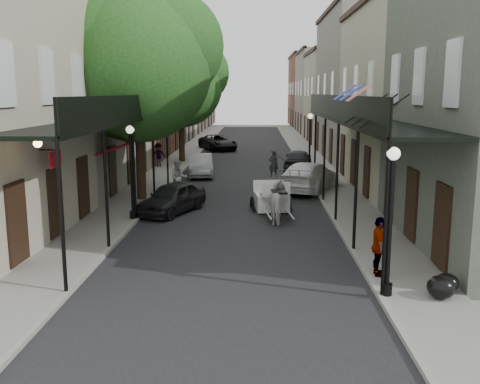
# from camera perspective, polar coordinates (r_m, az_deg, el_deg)

# --- Properties ---
(ground) EXTENTS (140.00, 140.00, 0.00)m
(ground) POSITION_cam_1_polar(r_m,az_deg,el_deg) (15.65, -1.39, -8.46)
(ground) COLOR gray
(ground) RESTS_ON ground
(road) EXTENTS (8.00, 90.00, 0.01)m
(road) POSITION_cam_1_polar(r_m,az_deg,el_deg) (35.15, 0.37, 2.27)
(road) COLOR black
(road) RESTS_ON ground
(sidewalk_left) EXTENTS (2.20, 90.00, 0.12)m
(sidewalk_left) POSITION_cam_1_polar(r_m,az_deg,el_deg) (35.61, -7.70, 2.37)
(sidewalk_left) COLOR gray
(sidewalk_left) RESTS_ON ground
(sidewalk_right) EXTENTS (2.20, 90.00, 0.12)m
(sidewalk_right) POSITION_cam_1_polar(r_m,az_deg,el_deg) (35.38, 8.50, 2.29)
(sidewalk_right) COLOR gray
(sidewalk_right) RESTS_ON ground
(building_row_left) EXTENTS (5.00, 80.00, 10.50)m
(building_row_left) POSITION_cam_1_polar(r_m,az_deg,el_deg) (45.75, -10.33, 10.63)
(building_row_left) COLOR #A8A186
(building_row_left) RESTS_ON ground
(building_row_right) EXTENTS (5.00, 80.00, 10.50)m
(building_row_right) POSITION_cam_1_polar(r_m,az_deg,el_deg) (45.44, 11.79, 10.58)
(building_row_right) COLOR gray
(building_row_right) RESTS_ON ground
(gallery_left) EXTENTS (2.20, 18.05, 4.88)m
(gallery_left) POSITION_cam_1_polar(r_m,az_deg,el_deg) (22.49, -12.84, 7.65)
(gallery_left) COLOR black
(gallery_left) RESTS_ON sidewalk_left
(gallery_right) EXTENTS (2.20, 18.05, 4.88)m
(gallery_right) POSITION_cam_1_polar(r_m,az_deg,el_deg) (22.13, 12.16, 7.64)
(gallery_right) COLOR black
(gallery_right) RESTS_ON sidewalk_right
(tree_near) EXTENTS (7.31, 6.80, 9.63)m
(tree_near) POSITION_cam_1_polar(r_m,az_deg,el_deg) (25.48, -9.91, 13.56)
(tree_near) COLOR #382619
(tree_near) RESTS_ON sidewalk_left
(tree_far) EXTENTS (6.45, 6.00, 8.61)m
(tree_far) POSITION_cam_1_polar(r_m,az_deg,el_deg) (39.28, -5.80, 11.62)
(tree_far) COLOR #382619
(tree_far) RESTS_ON sidewalk_left
(lamppost_right_near) EXTENTS (0.32, 0.32, 3.71)m
(lamppost_right_near) POSITION_cam_1_polar(r_m,az_deg,el_deg) (13.54, 15.72, -2.87)
(lamppost_right_near) COLOR black
(lamppost_right_near) RESTS_ON sidewalk_right
(lamppost_left) EXTENTS (0.32, 0.32, 3.71)m
(lamppost_left) POSITION_cam_1_polar(r_m,az_deg,el_deg) (21.56, -11.49, 2.24)
(lamppost_left) COLOR black
(lamppost_left) RESTS_ON sidewalk_left
(lamppost_right_far) EXTENTS (0.32, 0.32, 3.71)m
(lamppost_right_far) POSITION_cam_1_polar(r_m,az_deg,el_deg) (33.08, 7.44, 5.22)
(lamppost_right_far) COLOR black
(lamppost_right_far) RESTS_ON sidewalk_right
(horse) EXTENTS (1.10, 2.01, 1.62)m
(horse) POSITION_cam_1_polar(r_m,az_deg,el_deg) (21.23, 4.22, -1.11)
(horse) COLOR silver
(horse) RESTS_ON ground
(carriage) EXTENTS (1.84, 2.53, 2.71)m
(carriage) POSITION_cam_1_polar(r_m,az_deg,el_deg) (23.64, 3.23, 0.71)
(carriage) COLOR black
(carriage) RESTS_ON ground
(pedestrian_walking) EXTENTS (1.02, 0.88, 1.80)m
(pedestrian_walking) POSITION_cam_1_polar(r_m,az_deg,el_deg) (26.79, -6.56, 1.50)
(pedestrian_walking) COLOR beige
(pedestrian_walking) RESTS_ON ground
(pedestrian_sidewalk_left) EXTENTS (1.17, 0.90, 1.60)m
(pedestrian_sidewalk_left) POSITION_cam_1_polar(r_m,az_deg,el_deg) (36.74, -8.69, 3.94)
(pedestrian_sidewalk_left) COLOR gray
(pedestrian_sidewalk_left) RESTS_ON sidewalk_left
(pedestrian_sidewalk_right) EXTENTS (0.45, 0.99, 1.66)m
(pedestrian_sidewalk_right) POSITION_cam_1_polar(r_m,az_deg,el_deg) (15.18, 14.59, -5.66)
(pedestrian_sidewalk_right) COLOR gray
(pedestrian_sidewalk_right) RESTS_ON sidewalk_right
(car_left_near) EXTENTS (2.94, 4.18, 1.32)m
(car_left_near) POSITION_cam_1_polar(r_m,az_deg,el_deg) (23.01, -7.26, -0.63)
(car_left_near) COLOR black
(car_left_near) RESTS_ON ground
(car_left_mid) EXTENTS (1.93, 4.24, 1.35)m
(car_left_mid) POSITION_cam_1_polar(r_m,az_deg,el_deg) (32.96, -4.25, 2.85)
(car_left_mid) COLOR gray
(car_left_mid) RESTS_ON ground
(car_left_far) EXTENTS (4.12, 5.48, 1.38)m
(car_left_far) POSITION_cam_1_polar(r_m,az_deg,el_deg) (47.80, -2.39, 5.30)
(car_left_far) COLOR black
(car_left_far) RESTS_ON ground
(car_right_near) EXTENTS (4.02, 5.68, 1.53)m
(car_right_near) POSITION_cam_1_polar(r_m,az_deg,el_deg) (28.15, 7.38, 1.64)
(car_right_near) COLOR white
(car_right_near) RESTS_ON ground
(car_right_far) EXTENTS (2.27, 4.39, 1.43)m
(car_right_far) POSITION_cam_1_polar(r_m,az_deg,el_deg) (35.54, 6.21, 3.45)
(car_right_far) COLOR black
(car_right_far) RESTS_ON ground
(trash_bags) EXTENTS (0.94, 1.09, 0.58)m
(trash_bags) POSITION_cam_1_polar(r_m,az_deg,el_deg) (14.37, 20.86, -9.30)
(trash_bags) COLOR black
(trash_bags) RESTS_ON sidewalk_right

